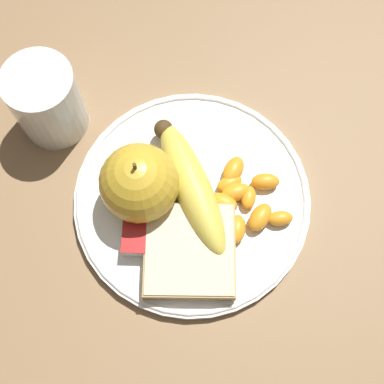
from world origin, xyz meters
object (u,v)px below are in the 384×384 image
Objects in this scene: plate at (192,199)px; fork at (195,200)px; banana at (187,185)px; bread_slice at (190,251)px; juice_glass at (47,102)px; apple at (140,179)px; jam_packet at (141,234)px.

plate is 0.01m from fork.
banana is 0.07m from bread_slice.
juice_glass is 0.14m from apple.
apple is at bearing -129.48° from juice_glass.
bread_slice is at bearing -179.55° from plate.
apple reaches higher than plate.
banana is 0.07m from jam_packet.
bread_slice is at bearing 25.44° from fork.
banana is (0.01, 0.01, 0.02)m from plate.
plate is 5.75× the size of jam_packet.
banana is (0.00, -0.05, -0.02)m from apple.
fork is at bearing -141.42° from banana.
fork is (-0.01, -0.01, -0.02)m from banana.
fork is at bearing -97.56° from apple.
apple is 0.09m from bread_slice.
banana is (-0.09, -0.16, -0.01)m from juice_glass.
banana is 0.94× the size of fork.
plate is 0.19m from juice_glass.
juice_glass is 0.57× the size of banana.
jam_packet is (-0.05, 0.05, 0.01)m from plate.
plate is 0.03m from banana.
jam_packet is at bearing -177.70° from apple.
banana is 0.02m from fork.
apple reaches higher than juice_glass.
bread_slice is at bearing -175.25° from banana.
apple is 2.04× the size of jam_packet.
juice_glass reaches higher than plate.
plate is at bearing -120.10° from juice_glass.
juice_glass is at bearing 59.90° from plate.
apple is (0.00, 0.05, 0.05)m from plate.
juice_glass is 0.23m from bread_slice.
jam_packet is (-0.04, 0.06, 0.01)m from fork.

